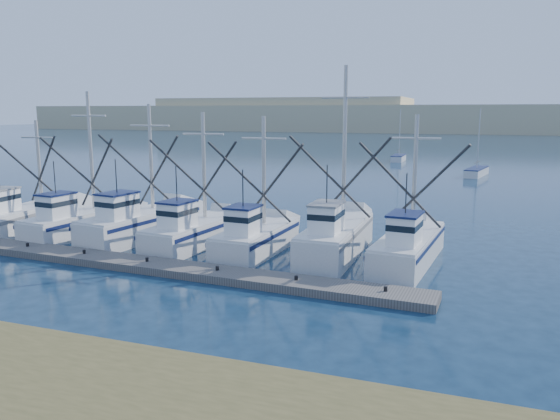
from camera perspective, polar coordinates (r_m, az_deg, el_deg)
The scene contains 6 objects.
ground at distance 19.20m, azimuth 0.46°, elevation -13.65°, with size 500.00×500.00×0.00m, color #0C2236.
floating_dock at distance 28.29m, azimuth -13.71°, elevation -5.61°, with size 28.36×1.89×0.38m, color #68625D.
dune_ridge at distance 226.67m, azimuth 18.40°, elevation 9.07°, with size 360.00×60.00×10.00m, color tan.
trawler_fleet at distance 32.27m, azimuth -8.82°, elevation -2.04°, with size 27.96×8.80×10.24m.
sailboat_near at distance 70.87m, azimuth 19.85°, elevation 3.77°, with size 2.90×6.98×8.10m.
sailboat_far at distance 88.45m, azimuth 12.28°, elevation 5.33°, with size 1.66×5.77×8.10m.
Camera 1 is at (5.75, -16.58, 7.79)m, focal length 35.00 mm.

